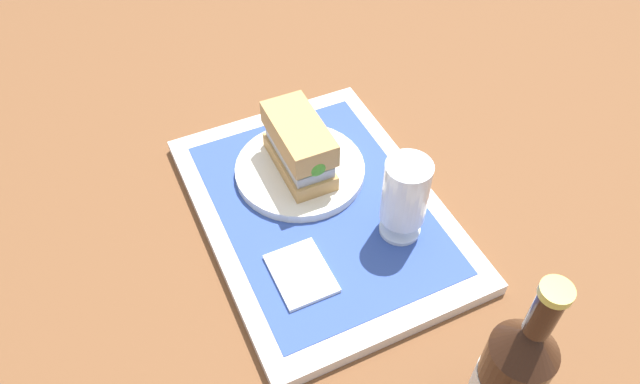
# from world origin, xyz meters

# --- Properties ---
(ground_plane) EXTENTS (3.00, 3.00, 0.00)m
(ground_plane) POSITION_xyz_m (0.00, 0.00, 0.00)
(ground_plane) COLOR brown
(tray) EXTENTS (0.44, 0.32, 0.02)m
(tray) POSITION_xyz_m (0.00, 0.00, 0.01)
(tray) COLOR silver
(tray) RESTS_ON ground_plane
(placemat) EXTENTS (0.38, 0.27, 0.00)m
(placemat) POSITION_xyz_m (0.00, 0.00, 0.02)
(placemat) COLOR #2D4793
(placemat) RESTS_ON tray
(plate) EXTENTS (0.19, 0.19, 0.01)m
(plate) POSITION_xyz_m (-0.07, -0.00, 0.03)
(plate) COLOR silver
(plate) RESTS_ON placemat
(sandwich) EXTENTS (0.13, 0.07, 0.08)m
(sandwich) POSITION_xyz_m (-0.07, -0.00, 0.08)
(sandwich) COLOR tan
(sandwich) RESTS_ON plate
(beer_glass) EXTENTS (0.06, 0.06, 0.12)m
(beer_glass) POSITION_xyz_m (0.09, 0.08, 0.09)
(beer_glass) COLOR silver
(beer_glass) RESTS_ON placemat
(napkin_folded) EXTENTS (0.09, 0.07, 0.01)m
(napkin_folded) POSITION_xyz_m (0.10, -0.07, 0.02)
(napkin_folded) COLOR white
(napkin_folded) RESTS_ON placemat
(beer_bottle) EXTENTS (0.07, 0.07, 0.27)m
(beer_bottle) POSITION_xyz_m (0.34, 0.04, 0.10)
(beer_bottle) COLOR black
(beer_bottle) RESTS_ON ground_plane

